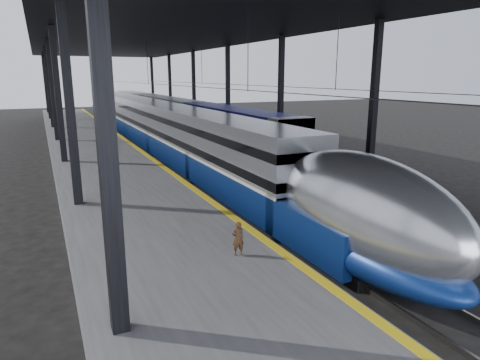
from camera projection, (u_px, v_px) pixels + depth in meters
ground at (258, 245)px, 15.96m from camera, size 160.00×160.00×0.00m
platform at (94, 153)px, 32.03m from camera, size 6.00×80.00×1.00m
yellow_strip at (132, 144)px, 33.06m from camera, size 0.30×80.00×0.01m
rails at (196, 151)px, 35.40m from camera, size 6.52×80.00×0.16m
canopy at (160, 35)px, 32.20m from camera, size 18.00×75.00×9.47m
tgv_train at (152, 126)px, 37.74m from camera, size 2.79×65.20×4.00m
second_train at (171, 114)px, 49.96m from camera, size 2.68×56.05×3.69m
child at (238, 238)px, 12.54m from camera, size 0.38×0.26×1.03m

